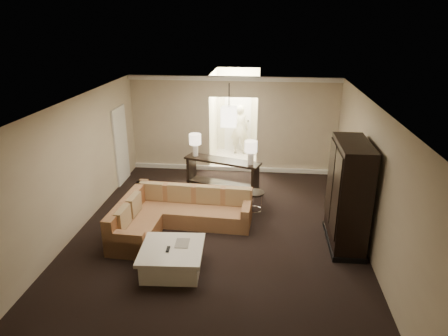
# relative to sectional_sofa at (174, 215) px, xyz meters

# --- Properties ---
(ground) EXTENTS (8.00, 8.00, 0.00)m
(ground) POSITION_rel_sectional_sofa_xyz_m (0.98, -0.33, -0.32)
(ground) COLOR black
(ground) RESTS_ON ground
(wall_back) EXTENTS (6.00, 0.04, 2.80)m
(wall_back) POSITION_rel_sectional_sofa_xyz_m (0.98, 3.67, 1.08)
(wall_back) COLOR beige
(wall_back) RESTS_ON ground
(wall_front) EXTENTS (6.00, 0.04, 2.80)m
(wall_front) POSITION_rel_sectional_sofa_xyz_m (0.98, -4.33, 1.08)
(wall_front) COLOR beige
(wall_front) RESTS_ON ground
(wall_left) EXTENTS (0.04, 8.00, 2.80)m
(wall_left) POSITION_rel_sectional_sofa_xyz_m (-2.02, -0.33, 1.08)
(wall_left) COLOR beige
(wall_left) RESTS_ON ground
(wall_right) EXTENTS (0.04, 8.00, 2.80)m
(wall_right) POSITION_rel_sectional_sofa_xyz_m (3.98, -0.33, 1.08)
(wall_right) COLOR beige
(wall_right) RESTS_ON ground
(ceiling) EXTENTS (6.00, 8.00, 0.02)m
(ceiling) POSITION_rel_sectional_sofa_xyz_m (0.98, -0.33, 2.48)
(ceiling) COLOR white
(ceiling) RESTS_ON wall_back
(crown_molding) EXTENTS (6.00, 0.10, 0.12)m
(crown_molding) POSITION_rel_sectional_sofa_xyz_m (0.98, 3.62, 2.41)
(crown_molding) COLOR white
(crown_molding) RESTS_ON wall_back
(baseboard) EXTENTS (6.00, 0.10, 0.12)m
(baseboard) POSITION_rel_sectional_sofa_xyz_m (0.98, 3.62, -0.26)
(baseboard) COLOR white
(baseboard) RESTS_ON ground
(side_door) EXTENTS (0.05, 0.90, 2.10)m
(side_door) POSITION_rel_sectional_sofa_xyz_m (-1.99, 2.47, 0.73)
(side_door) COLOR white
(side_door) RESTS_ON ground
(foyer) EXTENTS (1.44, 2.02, 2.80)m
(foyer) POSITION_rel_sectional_sofa_xyz_m (0.98, 5.01, 0.98)
(foyer) COLOR beige
(foyer) RESTS_ON ground
(sectional_sofa) EXTENTS (2.76, 2.17, 0.80)m
(sectional_sofa) POSITION_rel_sectional_sofa_xyz_m (0.00, 0.00, 0.00)
(sectional_sofa) COLOR brown
(sectional_sofa) RESTS_ON ground
(coffee_table) EXTENTS (1.19, 1.19, 0.47)m
(coffee_table) POSITION_rel_sectional_sofa_xyz_m (0.32, -1.53, -0.09)
(coffee_table) COLOR white
(coffee_table) RESTS_ON ground
(console_table) EXTENTS (2.11, 1.10, 0.80)m
(console_table) POSITION_rel_sectional_sofa_xyz_m (0.81, 2.30, 0.16)
(console_table) COLOR black
(console_table) RESTS_ON ground
(armoire) EXTENTS (0.64, 1.49, 2.15)m
(armoire) POSITION_rel_sectional_sofa_xyz_m (3.57, -0.25, 0.71)
(armoire) COLOR black
(armoire) RESTS_ON ground
(drink_table) EXTENTS (0.44, 0.44, 0.55)m
(drink_table) POSITION_rel_sectional_sofa_xyz_m (1.73, 0.87, 0.07)
(drink_table) COLOR black
(drink_table) RESTS_ON ground
(table_lamp_left) EXTENTS (0.32, 0.32, 0.61)m
(table_lamp_left) POSITION_rel_sectional_sofa_xyz_m (0.05, 2.55, 0.89)
(table_lamp_left) COLOR white
(table_lamp_left) RESTS_ON console_table
(table_lamp_right) EXTENTS (0.32, 0.32, 0.61)m
(table_lamp_right) POSITION_rel_sectional_sofa_xyz_m (1.57, 2.05, 0.89)
(table_lamp_right) COLOR white
(table_lamp_right) RESTS_ON console_table
(pendant_light) EXTENTS (0.38, 0.38, 1.09)m
(pendant_light) POSITION_rel_sectional_sofa_xyz_m (0.98, 2.37, 1.63)
(pendant_light) COLOR black
(pendant_light) RESTS_ON ceiling
(person) EXTENTS (0.68, 0.46, 1.84)m
(person) POSITION_rel_sectional_sofa_xyz_m (1.06, 5.27, 0.60)
(person) COLOR beige
(person) RESTS_ON ground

